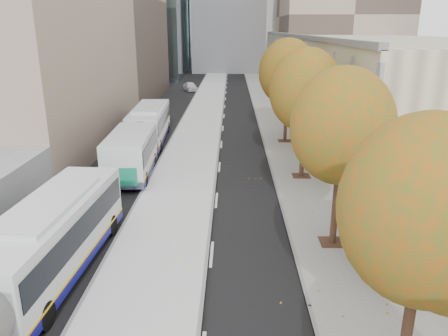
{
  "coord_description": "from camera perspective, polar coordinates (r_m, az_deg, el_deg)",
  "views": [
    {
      "loc": [
        -0.85,
        -4.26,
        9.03
      ],
      "look_at": [
        -1.2,
        16.02,
        2.5
      ],
      "focal_mm": 35.0,
      "sensor_mm": 36.0,
      "label": 1
    }
  ],
  "objects": [
    {
      "name": "building_tan",
      "position": [
        70.37,
        14.81,
        13.17
      ],
      "size": [
        18.0,
        92.0,
        8.0
      ],
      "primitive_type": "cube",
      "color": "gray",
      "rests_on": "ground"
    },
    {
      "name": "tree_d",
      "position": [
        26.87,
        10.66,
        9.92
      ],
      "size": [
        4.4,
        4.4,
        7.6
      ],
      "color": "#322215",
      "rests_on": "sidewalk"
    },
    {
      "name": "sidewalk",
      "position": [
        40.58,
        8.02,
        4.87
      ],
      "size": [
        4.75,
        150.0,
        0.08
      ],
      "primitive_type": "cube",
      "color": "gray",
      "rests_on": "ground"
    },
    {
      "name": "distant_car",
      "position": [
        66.67,
        -4.42,
        10.57
      ],
      "size": [
        2.74,
        4.17,
        1.32
      ],
      "primitive_type": "imported",
      "rotation": [
        0.0,
        0.0,
        0.33
      ],
      "color": "silver",
      "rests_on": "ground"
    },
    {
      "name": "tree_e",
      "position": [
        35.69,
        8.33,
        12.28
      ],
      "size": [
        4.6,
        4.6,
        7.92
      ],
      "color": "#322215",
      "rests_on": "sidewalk"
    },
    {
      "name": "bus_platform",
      "position": [
        40.38,
        -3.36,
        5.0
      ],
      "size": [
        4.25,
        150.0,
        0.15
      ],
      "primitive_type": "cube",
      "color": "beige",
      "rests_on": "ground"
    },
    {
      "name": "bus_shelter",
      "position": [
        17.92,
        22.42,
        -6.03
      ],
      "size": [
        1.9,
        4.4,
        2.53
      ],
      "color": "#383A3F",
      "rests_on": "sidewalk"
    },
    {
      "name": "tree_c",
      "position": [
        18.22,
        15.16,
        5.26
      ],
      "size": [
        4.2,
        4.2,
        7.28
      ],
      "color": "#322215",
      "rests_on": "sidewalk"
    },
    {
      "name": "bus_far",
      "position": [
        32.9,
        -10.56,
        4.37
      ],
      "size": [
        3.28,
        16.96,
        2.81
      ],
      "rotation": [
        0.0,
        0.0,
        0.05
      ],
      "color": "silver",
      "rests_on": "ground"
    },
    {
      "name": "tree_b",
      "position": [
        11.02,
        24.83,
        -5.14
      ],
      "size": [
        4.0,
        4.0,
        6.97
      ],
      "color": "#322215",
      "rests_on": "sidewalk"
    }
  ]
}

